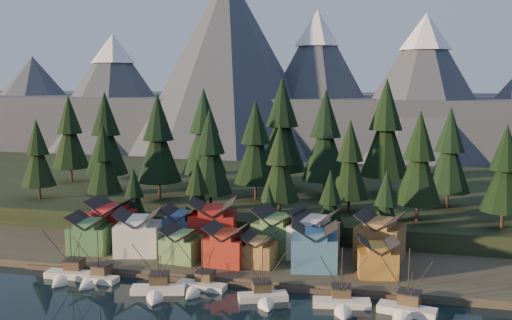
% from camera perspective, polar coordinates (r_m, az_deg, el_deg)
% --- Properties ---
extents(ground, '(500.00, 500.00, 0.00)m').
position_cam_1_polar(ground, '(97.38, -6.98, -15.25)').
color(ground, black).
rests_on(ground, ground).
extents(shore_strip, '(400.00, 50.00, 1.50)m').
position_cam_1_polar(shore_strip, '(133.12, -0.90, -8.41)').
color(shore_strip, '#393429').
rests_on(shore_strip, ground).
extents(hillside, '(420.00, 100.00, 6.00)m').
position_cam_1_polar(hillside, '(180.07, 3.06, -3.34)').
color(hillside, black).
rests_on(hillside, ground).
extents(dock, '(80.00, 4.00, 1.00)m').
position_cam_1_polar(dock, '(111.71, -3.97, -11.83)').
color(dock, '#4B4036').
rests_on(dock, ground).
extents(mountain_ridge, '(560.00, 190.00, 90.00)m').
position_cam_1_polar(mountain_ridge, '(299.69, 6.62, 5.58)').
color(mountain_ridge, '#4F5766').
rests_on(mountain_ridge, ground).
extents(boat_0, '(10.14, 10.94, 11.73)m').
position_cam_1_polar(boat_0, '(118.07, -18.36, -10.23)').
color(boat_0, silver).
rests_on(boat_0, ground).
extents(boat_1, '(8.52, 9.13, 11.01)m').
position_cam_1_polar(boat_1, '(114.48, -15.86, -10.71)').
color(boat_1, silver).
rests_on(boat_1, ground).
extents(boat_2, '(10.43, 10.94, 11.73)m').
position_cam_1_polar(boat_2, '(106.05, -9.87, -12.03)').
color(boat_2, white).
rests_on(boat_2, ground).
extents(boat_3, '(9.79, 10.49, 10.79)m').
position_cam_1_polar(boat_3, '(107.10, -5.72, -11.87)').
color(boat_3, beige).
rests_on(boat_3, ground).
extents(boat_4, '(9.33, 9.87, 11.12)m').
position_cam_1_polar(boat_4, '(101.53, 0.79, -12.86)').
color(boat_4, silver).
rests_on(boat_4, ground).
extents(boat_5, '(10.35, 11.01, 11.30)m').
position_cam_1_polar(boat_5, '(99.87, 8.61, -13.37)').
color(boat_5, white).
rests_on(boat_5, ground).
extents(boat_6, '(10.20, 10.82, 12.33)m').
position_cam_1_polar(boat_6, '(98.87, 14.77, -13.57)').
color(boat_6, white).
rests_on(boat_6, ground).
extents(house_front_0, '(9.11, 8.71, 8.27)m').
position_cam_1_polar(house_front_0, '(129.08, -16.22, -6.91)').
color(house_front_0, '#3C703F').
rests_on(house_front_0, shore_strip).
extents(house_front_1, '(10.85, 10.58, 9.38)m').
position_cam_1_polar(house_front_1, '(125.00, -11.72, -6.97)').
color(house_front_1, white).
rests_on(house_front_1, shore_strip).
extents(house_front_2, '(7.98, 8.03, 7.12)m').
position_cam_1_polar(house_front_2, '(119.12, -7.41, -8.21)').
color(house_front_2, '#5A8849').
rests_on(house_front_2, shore_strip).
extents(house_front_3, '(8.37, 8.02, 8.08)m').
position_cam_1_polar(house_front_3, '(116.07, -2.99, -8.33)').
color(house_front_3, maroon).
rests_on(house_front_3, shore_strip).
extents(house_front_4, '(6.82, 7.28, 6.44)m').
position_cam_1_polar(house_front_4, '(115.54, 0.29, -8.84)').
color(house_front_4, olive).
rests_on(house_front_4, shore_strip).
extents(house_front_5, '(9.92, 9.24, 9.28)m').
position_cam_1_polar(house_front_5, '(113.41, 5.84, -8.42)').
color(house_front_5, teal).
rests_on(house_front_5, shore_strip).
extents(house_front_6, '(8.20, 7.86, 7.26)m').
position_cam_1_polar(house_front_6, '(111.82, 12.06, -9.37)').
color(house_front_6, '#A7722B').
rests_on(house_front_6, shore_strip).
extents(house_back_0, '(9.30, 8.95, 9.93)m').
position_cam_1_polar(house_back_0, '(135.42, -14.29, -5.77)').
color(house_back_0, maroon).
rests_on(house_back_0, shore_strip).
extents(house_back_1, '(8.05, 8.14, 8.59)m').
position_cam_1_polar(house_back_1, '(130.33, -7.51, -6.44)').
color(house_back_1, '#3D5790').
rests_on(house_back_1, shore_strip).
extents(house_back_2, '(11.47, 10.81, 10.61)m').
position_cam_1_polar(house_back_2, '(128.10, -4.33, -6.16)').
color(house_back_2, '#A31F19').
rests_on(house_back_2, shore_strip).
extents(house_back_3, '(11.24, 10.44, 9.76)m').
position_cam_1_polar(house_back_3, '(122.95, 2.29, -6.96)').
color(house_back_3, '#497740').
rests_on(house_back_3, shore_strip).
extents(house_back_4, '(10.50, 10.19, 10.05)m').
position_cam_1_polar(house_back_4, '(120.22, 5.77, -7.27)').
color(house_back_4, beige).
rests_on(house_back_4, shore_strip).
extents(house_back_5, '(10.76, 10.84, 9.94)m').
position_cam_1_polar(house_back_5, '(120.75, 12.29, -7.38)').
color(house_back_5, olive).
rests_on(house_back_5, shore_strip).
extents(tree_hill_0, '(9.43, 9.43, 21.96)m').
position_cam_1_polar(tree_hill_0, '(166.21, -21.00, 0.43)').
color(tree_hill_0, '#332319').
rests_on(tree_hill_0, hillside).
extents(tree_hill_1, '(12.52, 12.52, 29.16)m').
position_cam_1_polar(tree_hill_1, '(173.12, -14.79, 2.29)').
color(tree_hill_1, '#332319').
rests_on(tree_hill_1, hillside).
extents(tree_hill_2, '(9.20, 9.20, 21.44)m').
position_cam_1_polar(tree_hill_2, '(151.40, -14.97, -0.11)').
color(tree_hill_2, '#332319').
rests_on(tree_hill_2, hillside).
extents(tree_hill_3, '(12.38, 12.38, 28.84)m').
position_cam_1_polar(tree_hill_3, '(157.29, -9.73, 1.83)').
color(tree_hill_3, '#332319').
rests_on(tree_hill_3, hillside).
extents(tree_hill_4, '(12.97, 12.97, 30.21)m').
position_cam_1_polar(tree_hill_4, '(168.30, -5.22, 2.56)').
color(tree_hill_4, '#332319').
rests_on(tree_hill_4, hillside).
extents(tree_hill_5, '(10.95, 10.95, 25.51)m').
position_cam_1_polar(tree_hill_5, '(141.87, -4.61, 0.51)').
color(tree_hill_5, '#332319').
rests_on(tree_hill_5, hillside).
extents(tree_hill_6, '(11.76, 11.76, 27.39)m').
position_cam_1_polar(tree_hill_6, '(153.91, -0.05, 1.51)').
color(tree_hill_6, '#332319').
rests_on(tree_hill_6, hillside).
extents(tree_hill_7, '(9.59, 9.59, 22.33)m').
position_cam_1_polar(tree_hill_7, '(135.69, 2.38, -0.55)').
color(tree_hill_7, '#332319').
rests_on(tree_hill_7, hillside).
extents(tree_hill_8, '(12.90, 12.90, 30.06)m').
position_cam_1_polar(tree_hill_8, '(157.50, 6.94, 2.13)').
color(tree_hill_8, '#332319').
rests_on(tree_hill_8, hillside).
extents(tree_hill_9, '(9.89, 9.89, 23.03)m').
position_cam_1_polar(tree_hill_9, '(140.42, 9.35, -0.20)').
color(tree_hill_9, '#332319').
rests_on(tree_hill_9, hillside).
extents(tree_hill_10, '(14.19, 14.19, 33.07)m').
position_cam_1_polar(tree_hill_10, '(164.30, 12.83, 2.81)').
color(tree_hill_10, '#332319').
rests_on(tree_hill_10, hillside).
extents(tree_hill_11, '(11.01, 11.01, 25.64)m').
position_cam_1_polar(tree_hill_11, '(135.06, 15.99, -0.12)').
color(tree_hill_11, '#332319').
rests_on(tree_hill_11, hillside).
extents(tree_hill_12, '(11.08, 11.08, 25.80)m').
position_cam_1_polar(tree_hill_12, '(151.44, 18.77, 0.65)').
color(tree_hill_12, '#332319').
rests_on(tree_hill_12, hillside).
extents(tree_hill_13, '(9.90, 9.90, 23.05)m').
position_cam_1_polar(tree_hill_13, '(135.32, 23.64, -1.07)').
color(tree_hill_13, '#332319').
rests_on(tree_hill_13, hillside).
extents(tree_hill_15, '(14.34, 14.34, 33.41)m').
position_cam_1_polar(tree_hill_15, '(169.29, 2.62, 3.21)').
color(tree_hill_15, '#332319').
rests_on(tree_hill_15, hillside).
extents(tree_hill_16, '(11.94, 11.94, 27.82)m').
position_cam_1_polar(tree_hill_16, '(190.78, -18.13, 2.44)').
color(tree_hill_16, '#332319').
rests_on(tree_hill_16, hillside).
extents(tree_shore_0, '(6.91, 6.91, 16.10)m').
position_cam_1_polar(tree_shore_0, '(140.22, -12.09, -3.73)').
color(tree_shore_0, '#332319').
rests_on(tree_shore_0, shore_strip).
extents(tree_shore_1, '(8.12, 8.12, 18.91)m').
position_cam_1_polar(tree_shore_1, '(133.86, -5.90, -3.47)').
color(tree_shore_1, '#332319').
rests_on(tree_shore_1, shore_strip).
extents(tree_shore_2, '(5.86, 5.86, 13.65)m').
position_cam_1_polar(tree_shore_2, '(129.92, 1.23, -5.09)').
color(tree_shore_2, '#332319').
rests_on(tree_shore_2, shore_strip).
extents(tree_shore_3, '(7.52, 7.52, 17.51)m').
position_cam_1_polar(tree_shore_3, '(127.29, 7.42, -4.45)').
color(tree_shore_3, '#332319').
rests_on(tree_shore_3, shore_strip).
extents(tree_shore_4, '(7.69, 7.69, 17.91)m').
position_cam_1_polar(tree_shore_4, '(126.60, 12.85, -4.55)').
color(tree_shore_4, '#332319').
rests_on(tree_shore_4, shore_strip).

